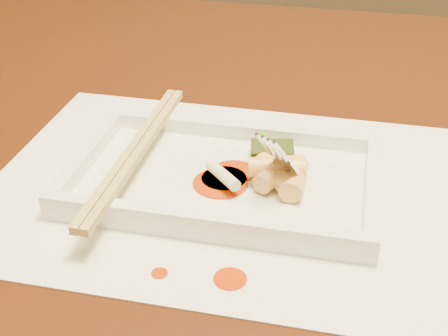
% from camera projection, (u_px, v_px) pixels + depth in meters
% --- Properties ---
extents(table, '(1.40, 0.90, 0.75)m').
position_uv_depth(table, '(233.00, 231.00, 0.65)').
color(table, black).
rests_on(table, ground).
extents(placemat, '(0.40, 0.30, 0.00)m').
position_uv_depth(placemat, '(224.00, 186.00, 0.54)').
color(placemat, white).
rests_on(placemat, table).
extents(sauce_splatter_a, '(0.02, 0.02, 0.00)m').
position_uv_depth(sauce_splatter_a, '(230.00, 279.00, 0.43)').
color(sauce_splatter_a, '#AE3305').
rests_on(sauce_splatter_a, placemat).
extents(sauce_splatter_b, '(0.01, 0.01, 0.00)m').
position_uv_depth(sauce_splatter_b, '(159.00, 273.00, 0.44)').
color(sauce_splatter_b, '#AE3305').
rests_on(sauce_splatter_b, placemat).
extents(plate_base, '(0.26, 0.16, 0.01)m').
position_uv_depth(plate_base, '(224.00, 182.00, 0.53)').
color(plate_base, white).
rests_on(plate_base, placemat).
extents(plate_rim_far, '(0.26, 0.01, 0.01)m').
position_uv_depth(plate_rim_far, '(241.00, 131.00, 0.59)').
color(plate_rim_far, white).
rests_on(plate_rim_far, plate_base).
extents(plate_rim_near, '(0.26, 0.01, 0.01)m').
position_uv_depth(plate_rim_near, '(203.00, 222.00, 0.47)').
color(plate_rim_near, white).
rests_on(plate_rim_near, plate_base).
extents(plate_rim_left, '(0.01, 0.14, 0.01)m').
position_uv_depth(plate_rim_left, '(87.00, 155.00, 0.55)').
color(plate_rim_left, white).
rests_on(plate_rim_left, plate_base).
extents(plate_rim_right, '(0.01, 0.14, 0.01)m').
position_uv_depth(plate_rim_right, '(373.00, 189.00, 0.51)').
color(plate_rim_right, white).
rests_on(plate_rim_right, plate_base).
extents(veg_piece, '(0.04, 0.03, 0.01)m').
position_uv_depth(veg_piece, '(272.00, 152.00, 0.55)').
color(veg_piece, black).
rests_on(veg_piece, plate_base).
extents(scallion_white, '(0.04, 0.04, 0.01)m').
position_uv_depth(scallion_white, '(223.00, 175.00, 0.51)').
color(scallion_white, '#EAEACC').
rests_on(scallion_white, plate_base).
extents(scallion_green, '(0.05, 0.08, 0.01)m').
position_uv_depth(scallion_green, '(277.00, 159.00, 0.53)').
color(scallion_green, '#3B8F17').
rests_on(scallion_green, plate_base).
extents(chopstick_a, '(0.01, 0.24, 0.01)m').
position_uv_depth(chopstick_a, '(131.00, 150.00, 0.54)').
color(chopstick_a, tan).
rests_on(chopstick_a, plate_rim_near).
extents(chopstick_b, '(0.01, 0.24, 0.01)m').
position_uv_depth(chopstick_b, '(140.00, 151.00, 0.54)').
color(chopstick_b, tan).
rests_on(chopstick_b, plate_rim_near).
extents(fork, '(0.09, 0.10, 0.14)m').
position_uv_depth(fork, '(315.00, 98.00, 0.49)').
color(fork, silver).
rests_on(fork, plate_base).
extents(sauce_blob_0, '(0.04, 0.04, 0.00)m').
position_uv_depth(sauce_blob_0, '(224.00, 179.00, 0.53)').
color(sauce_blob_0, '#AE3305').
rests_on(sauce_blob_0, plate_base).
extents(sauce_blob_1, '(0.04, 0.04, 0.00)m').
position_uv_depth(sauce_blob_1, '(234.00, 172.00, 0.54)').
color(sauce_blob_1, '#AE3305').
rests_on(sauce_blob_1, plate_base).
extents(sauce_blob_2, '(0.05, 0.05, 0.00)m').
position_uv_depth(sauce_blob_2, '(220.00, 183.00, 0.52)').
color(sauce_blob_2, '#AE3305').
rests_on(sauce_blob_2, plate_base).
extents(rice_cake_0, '(0.03, 0.05, 0.02)m').
position_uv_depth(rice_cake_0, '(275.00, 174.00, 0.52)').
color(rice_cake_0, '#F3D171').
rests_on(rice_cake_0, plate_base).
extents(rice_cake_1, '(0.04, 0.04, 0.02)m').
position_uv_depth(rice_cake_1, '(275.00, 174.00, 0.52)').
color(rice_cake_1, '#F3D171').
rests_on(rice_cake_1, plate_base).
extents(rice_cake_2, '(0.05, 0.02, 0.02)m').
position_uv_depth(rice_cake_2, '(277.00, 168.00, 0.51)').
color(rice_cake_2, '#F3D171').
rests_on(rice_cake_2, plate_base).
extents(rice_cake_3, '(0.02, 0.05, 0.02)m').
position_uv_depth(rice_cake_3, '(294.00, 178.00, 0.51)').
color(rice_cake_3, '#F3D171').
rests_on(rice_cake_3, plate_base).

